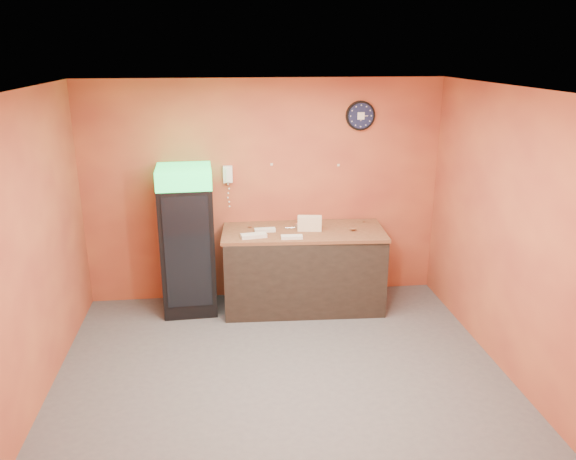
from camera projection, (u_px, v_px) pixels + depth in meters
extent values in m
plane|color=#47474C|center=(282.00, 375.00, 5.65)|extent=(4.50, 4.50, 0.00)
cube|color=#CB6639|center=(264.00, 192.00, 7.10)|extent=(4.50, 0.02, 2.80)
cube|color=#CB6639|center=(29.00, 254.00, 4.96)|extent=(0.02, 4.00, 2.80)
cube|color=#CB6639|center=(510.00, 235.00, 5.47)|extent=(0.02, 4.00, 2.80)
cube|color=white|center=(280.00, 89.00, 4.78)|extent=(4.50, 4.00, 0.02)
cube|color=black|center=(188.00, 249.00, 6.85)|extent=(0.66, 0.66, 1.59)
cube|color=#1CEE58|center=(184.00, 176.00, 6.57)|extent=(0.66, 0.66, 0.23)
cube|color=black|center=(185.00, 253.00, 6.53)|extent=(0.53, 0.04, 1.36)
cube|color=black|center=(303.00, 270.00, 7.03)|extent=(1.98, 0.96, 0.97)
cylinder|color=black|center=(360.00, 116.00, 6.93)|extent=(0.36, 0.05, 0.36)
cylinder|color=#0F1433|center=(361.00, 116.00, 6.90)|extent=(0.31, 0.01, 0.31)
cube|color=white|center=(361.00, 116.00, 6.89)|extent=(0.09, 0.00, 0.09)
cube|color=white|center=(228.00, 174.00, 6.93)|extent=(0.11, 0.07, 0.21)
cube|color=white|center=(228.00, 175.00, 6.89)|extent=(0.05, 0.04, 0.17)
cube|color=brown|center=(304.00, 232.00, 6.87)|extent=(2.03, 1.00, 0.04)
cube|color=beige|center=(309.00, 228.00, 6.84)|extent=(0.30, 0.14, 0.06)
cube|color=beige|center=(310.00, 223.00, 6.82)|extent=(0.30, 0.14, 0.06)
cube|color=beige|center=(310.00, 218.00, 6.80)|extent=(0.30, 0.14, 0.06)
cube|color=silver|center=(254.00, 236.00, 6.59)|extent=(0.32, 0.16, 0.04)
cube|color=silver|center=(292.00, 237.00, 6.56)|extent=(0.26, 0.11, 0.04)
cube|color=silver|center=(265.00, 230.00, 6.81)|extent=(0.26, 0.11, 0.04)
cylinder|color=silver|center=(298.00, 226.00, 6.92)|extent=(0.06, 0.06, 0.06)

